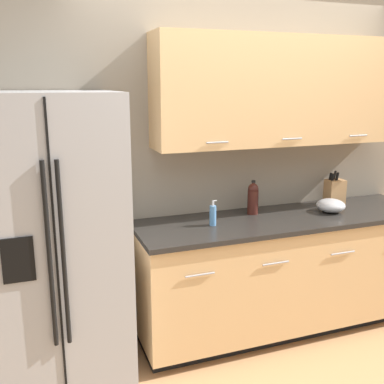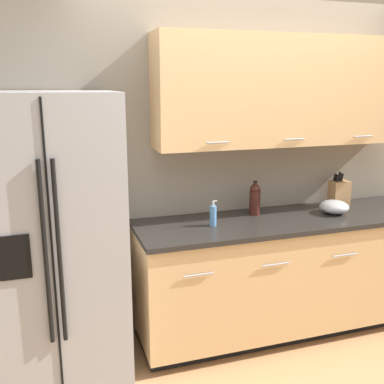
{
  "view_description": "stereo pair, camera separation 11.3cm",
  "coord_description": "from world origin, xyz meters",
  "px_view_note": "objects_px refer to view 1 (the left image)",
  "views": [
    {
      "loc": [
        -1.53,
        -1.93,
        1.9
      ],
      "look_at": [
        -0.51,
        0.86,
        1.17
      ],
      "focal_mm": 42.0,
      "sensor_mm": 36.0,
      "label": 1
    },
    {
      "loc": [
        -1.43,
        -1.97,
        1.9
      ],
      "look_at": [
        -0.51,
        0.86,
        1.17
      ],
      "focal_mm": 42.0,
      "sensor_mm": 36.0,
      "label": 2
    }
  ],
  "objects_px": {
    "knife_block": "(335,191)",
    "soap_dispenser": "(213,215)",
    "wine_bottle": "(253,198)",
    "mixing_bowl": "(331,205)",
    "refrigerator": "(53,247)"
  },
  "relations": [
    {
      "from": "mixing_bowl",
      "to": "wine_bottle",
      "type": "bearing_deg",
      "value": 164.77
    },
    {
      "from": "soap_dispenser",
      "to": "mixing_bowl",
      "type": "relative_size",
      "value": 0.82
    },
    {
      "from": "knife_block",
      "to": "soap_dispenser",
      "type": "bearing_deg",
      "value": -170.93
    },
    {
      "from": "soap_dispenser",
      "to": "wine_bottle",
      "type": "bearing_deg",
      "value": 22.19
    },
    {
      "from": "wine_bottle",
      "to": "refrigerator",
      "type": "bearing_deg",
      "value": -171.19
    },
    {
      "from": "refrigerator",
      "to": "knife_block",
      "type": "height_order",
      "value": "refrigerator"
    },
    {
      "from": "wine_bottle",
      "to": "soap_dispenser",
      "type": "relative_size",
      "value": 1.44
    },
    {
      "from": "wine_bottle",
      "to": "soap_dispenser",
      "type": "distance_m",
      "value": 0.43
    },
    {
      "from": "refrigerator",
      "to": "mixing_bowl",
      "type": "height_order",
      "value": "refrigerator"
    },
    {
      "from": "refrigerator",
      "to": "mixing_bowl",
      "type": "bearing_deg",
      "value": 1.87
    },
    {
      "from": "refrigerator",
      "to": "mixing_bowl",
      "type": "relative_size",
      "value": 8.43
    },
    {
      "from": "refrigerator",
      "to": "knife_block",
      "type": "relative_size",
      "value": 6.68
    },
    {
      "from": "refrigerator",
      "to": "knife_block",
      "type": "bearing_deg",
      "value": 6.43
    },
    {
      "from": "refrigerator",
      "to": "soap_dispenser",
      "type": "relative_size",
      "value": 10.22
    },
    {
      "from": "knife_block",
      "to": "refrigerator",
      "type": "bearing_deg",
      "value": -173.57
    }
  ]
}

